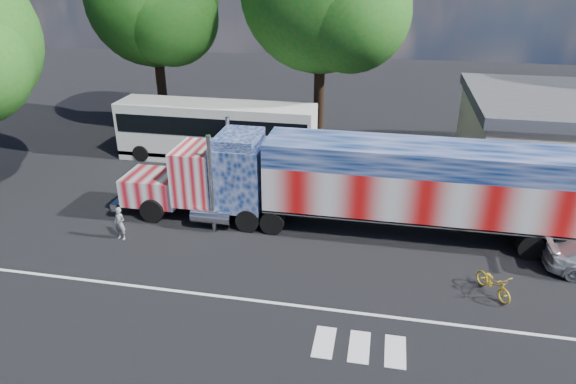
% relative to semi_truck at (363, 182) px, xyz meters
% --- Properties ---
extents(ground, '(100.00, 100.00, 0.00)m').
position_rel_semi_truck_xyz_m(ground, '(-3.45, -3.53, -2.46)').
color(ground, black).
extents(lane_markings, '(30.00, 2.67, 0.01)m').
position_rel_semi_truck_xyz_m(lane_markings, '(-1.74, -7.30, -2.46)').
color(lane_markings, silver).
rests_on(lane_markings, ground).
extents(semi_truck, '(22.44, 3.54, 4.78)m').
position_rel_semi_truck_xyz_m(semi_truck, '(0.00, 0.00, 0.00)').
color(semi_truck, black).
rests_on(semi_truck, ground).
extents(coach_bus, '(12.62, 2.94, 3.67)m').
position_rel_semi_truck_xyz_m(coach_bus, '(-9.73, 7.75, -0.56)').
color(coach_bus, silver).
rests_on(coach_bus, ground).
extents(woman, '(0.65, 0.50, 1.60)m').
position_rel_semi_truck_xyz_m(woman, '(-10.87, -3.11, -1.66)').
color(woman, slate).
rests_on(woman, ground).
extents(bicycle, '(1.55, 1.98, 1.00)m').
position_rel_semi_truck_xyz_m(bicycle, '(5.44, -4.31, -1.96)').
color(bicycle, gold).
rests_on(bicycle, ground).
extents(tree_nw_a, '(9.63, 9.17, 13.89)m').
position_rel_semi_truck_xyz_m(tree_nw_a, '(-15.65, 13.31, 6.78)').
color(tree_nw_a, black).
rests_on(tree_nw_a, ground).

